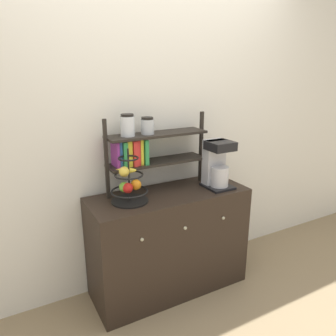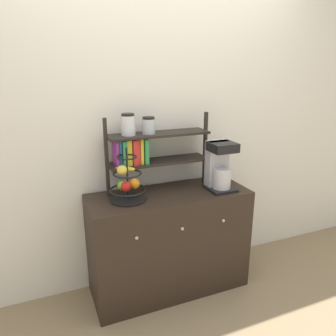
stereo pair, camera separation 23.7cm
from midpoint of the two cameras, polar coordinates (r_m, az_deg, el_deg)
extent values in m
plane|color=#847051|center=(2.68, 5.00, -22.62)|extent=(12.00, 12.00, 0.00)
cube|color=silver|center=(2.55, 0.46, 7.84)|extent=(7.00, 0.05, 2.60)
cube|color=black|center=(2.62, 2.85, -12.80)|extent=(1.21, 0.46, 0.81)
sphere|color=#B2AD8C|center=(2.20, -2.37, -12.17)|extent=(0.02, 0.02, 0.02)
sphere|color=#B2AD8C|center=(2.32, 5.48, -10.58)|extent=(0.02, 0.02, 0.02)
sphere|color=#B2AD8C|center=(2.48, 12.36, -9.01)|extent=(0.02, 0.02, 0.02)
cube|color=black|center=(2.57, 11.64, -3.49)|extent=(0.20, 0.22, 0.02)
cube|color=#B7B7BC|center=(2.56, 11.13, 0.82)|extent=(0.17, 0.09, 0.35)
cylinder|color=#B7B7BC|center=(2.53, 12.01, -1.79)|extent=(0.14, 0.14, 0.16)
cube|color=black|center=(2.47, 12.24, 3.56)|extent=(0.19, 0.18, 0.07)
cylinder|color=black|center=(2.33, -4.05, -5.51)|extent=(0.26, 0.26, 0.01)
cylinder|color=black|center=(2.26, -4.15, -1.03)|extent=(0.01, 0.01, 0.37)
torus|color=black|center=(2.30, -4.08, -3.85)|extent=(0.26, 0.26, 0.01)
torus|color=black|center=(2.26, -4.15, -1.03)|extent=(0.20, 0.20, 0.01)
torus|color=black|center=(2.23, -4.21, 1.88)|extent=(0.14, 0.14, 0.01)
sphere|color=red|center=(2.26, -4.41, -3.29)|extent=(0.07, 0.07, 0.07)
sphere|color=#6BAD33|center=(2.28, -4.99, -3.11)|extent=(0.07, 0.07, 0.07)
sphere|color=orange|center=(2.30, -2.92, -2.77)|extent=(0.08, 0.08, 0.08)
ellipsoid|color=yellow|center=(2.29, -4.65, -0.25)|extent=(0.15, 0.10, 0.04)
sphere|color=gold|center=(2.22, -5.00, -0.45)|extent=(0.07, 0.07, 0.07)
cube|color=black|center=(2.33, -7.79, 1.68)|extent=(0.02, 0.02, 0.57)
cube|color=black|center=(2.63, 9.04, 3.43)|extent=(0.02, 0.02, 0.57)
cube|color=black|center=(2.47, 1.13, 1.10)|extent=(0.77, 0.20, 0.02)
cube|color=black|center=(2.42, 1.16, 5.90)|extent=(0.77, 0.20, 0.02)
cube|color=#8C338C|center=(2.34, -6.26, 2.60)|extent=(0.02, 0.15, 0.18)
cube|color=#2D599E|center=(2.34, -5.74, 2.66)|extent=(0.02, 0.13, 0.18)
cube|color=#2D8C47|center=(2.35, -5.07, 2.73)|extent=(0.03, 0.16, 0.18)
cube|color=yellow|center=(2.36, -4.21, 2.82)|extent=(0.03, 0.13, 0.18)
cube|color=red|center=(2.37, -3.34, 2.91)|extent=(0.03, 0.16, 0.18)
cube|color=red|center=(2.38, -2.67, 2.98)|extent=(0.02, 0.13, 0.18)
cube|color=yellow|center=(2.39, -2.11, 3.03)|extent=(0.02, 0.13, 0.18)
cube|color=#2D8C47|center=(2.40, -1.43, 3.10)|extent=(0.03, 0.16, 0.18)
cylinder|color=silver|center=(2.33, -4.06, 7.36)|extent=(0.10, 0.10, 0.14)
cylinder|color=black|center=(2.31, -4.10, 9.25)|extent=(0.09, 0.09, 0.02)
cylinder|color=#ADB2B7|center=(2.38, -0.53, 7.23)|extent=(0.10, 0.10, 0.11)
cylinder|color=black|center=(2.37, -0.54, 8.70)|extent=(0.09, 0.09, 0.02)
camera|label=1|loc=(0.12, -87.14, 0.88)|focal=35.00mm
camera|label=2|loc=(0.12, 92.86, -0.88)|focal=35.00mm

